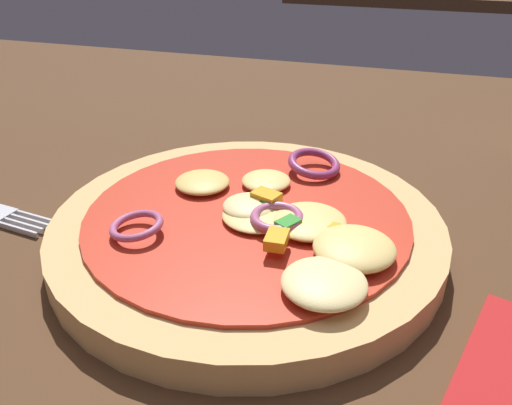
{
  "coord_description": "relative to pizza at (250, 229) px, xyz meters",
  "views": [
    {
      "loc": [
        0.13,
        -0.3,
        0.22
      ],
      "look_at": [
        0.04,
        -0.01,
        0.05
      ],
      "focal_mm": 37.37,
      "sensor_mm": 36.0,
      "label": 1
    }
  ],
  "objects": [
    {
      "name": "dining_table",
      "position": [
        -0.04,
        0.03,
        -0.03
      ],
      "size": [
        1.28,
        0.86,
        0.03
      ],
      "color": "#4C301C",
      "rests_on": "ground"
    },
    {
      "name": "pizza",
      "position": [
        0.0,
        0.0,
        0.0
      ],
      "size": [
        0.25,
        0.25,
        0.04
      ],
      "color": "tan",
      "rests_on": "dining_table"
    }
  ]
}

